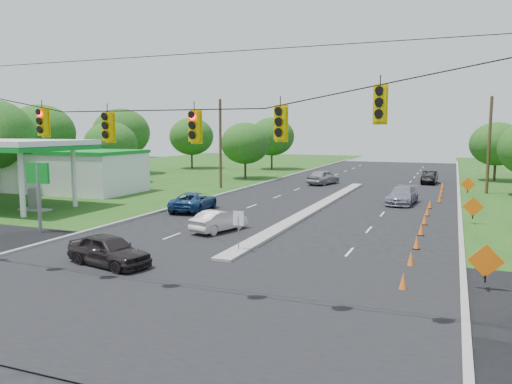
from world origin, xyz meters
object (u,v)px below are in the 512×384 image
at_px(blue_pickup, 194,201).
at_px(gas_station, 65,167).
at_px(white_sedan, 219,221).
at_px(black_sedan, 109,250).

bearing_deg(blue_pickup, gas_station, -21.52).
distance_m(gas_station, blue_pickup, 16.04).
distance_m(gas_station, white_sedan, 22.84).
height_order(gas_station, black_sedan, gas_station).
height_order(gas_station, blue_pickup, gas_station).
xyz_separation_m(gas_station, white_sedan, (20.50, -9.90, -1.94)).
xyz_separation_m(black_sedan, blue_pickup, (-3.86, 14.72, -0.01)).
bearing_deg(blue_pickup, white_sedan, 121.91).
xyz_separation_m(gas_station, black_sedan, (19.33, -18.53, -1.87)).
height_order(gas_station, white_sedan, gas_station).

